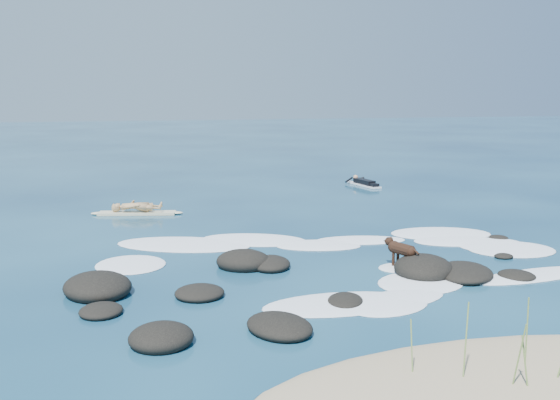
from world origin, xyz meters
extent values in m
plane|color=#0A2642|center=(0.00, 0.00, 0.00)|extent=(160.00, 160.00, 0.00)
cylinder|color=olive|center=(-0.26, -8.23, 0.57)|extent=(0.09, 0.20, 0.88)
cylinder|color=olive|center=(-0.91, -7.70, 0.74)|extent=(0.19, 0.25, 1.22)
cylinder|color=olive|center=(-1.59, -7.36, 0.59)|extent=(0.04, 0.16, 0.93)
cylinder|color=olive|center=(0.25, -7.51, 0.71)|extent=(0.04, 0.06, 1.19)
cylinder|color=olive|center=(-0.39, -8.24, 0.69)|extent=(0.08, 0.20, 1.13)
ellipsoid|color=black|center=(-6.27, -3.02, 0.07)|extent=(1.01, 1.06, 0.26)
ellipsoid|color=black|center=(3.30, -2.84, 0.06)|extent=(1.15, 1.17, 0.23)
ellipsoid|color=black|center=(-5.18, -4.82, 0.12)|extent=(1.54, 1.54, 0.47)
ellipsoid|color=black|center=(-4.23, -2.40, 0.08)|extent=(1.11, 1.08, 0.31)
ellipsoid|color=black|center=(1.26, -2.07, 0.16)|extent=(2.02, 2.12, 0.64)
ellipsoid|color=black|center=(-6.39, -1.66, 0.15)|extent=(1.92, 2.08, 0.60)
ellipsoid|color=black|center=(-2.22, -0.57, 0.09)|extent=(1.22, 1.41, 0.36)
ellipsoid|color=black|center=(-3.01, -4.75, 0.10)|extent=(1.60, 1.76, 0.38)
ellipsoid|color=black|center=(5.16, 0.79, 0.04)|extent=(0.66, 0.65, 0.15)
ellipsoid|color=black|center=(4.06, -1.16, 0.04)|extent=(0.51, 0.45, 0.16)
ellipsoid|color=black|center=(-2.88, -0.36, 0.15)|extent=(1.78, 1.69, 0.59)
ellipsoid|color=black|center=(-1.30, -3.60, 0.06)|extent=(1.08, 1.19, 0.25)
ellipsoid|color=black|center=(-2.57, 0.86, 0.04)|extent=(0.72, 0.70, 0.18)
ellipsoid|color=black|center=(2.16, -2.42, 0.09)|extent=(2.02, 2.18, 0.37)
ellipsoid|color=white|center=(-4.14, 2.32, 0.01)|extent=(4.39, 3.16, 0.12)
ellipsoid|color=white|center=(-0.46, -3.95, 0.01)|extent=(2.15, 1.73, 0.12)
ellipsoid|color=white|center=(1.03, 1.58, 0.01)|extent=(2.88, 1.56, 0.12)
ellipsoid|color=white|center=(4.77, -0.42, 0.01)|extent=(2.79, 2.34, 0.12)
ellipsoid|color=white|center=(-0.38, 1.49, 0.01)|extent=(2.58, 1.33, 0.12)
ellipsoid|color=white|center=(-0.25, -3.67, 0.01)|extent=(2.83, 1.71, 0.12)
ellipsoid|color=white|center=(3.79, 1.81, 0.01)|extent=(3.44, 2.44, 0.12)
ellipsoid|color=white|center=(-2.06, 2.38, 0.01)|extent=(3.58, 2.72, 0.12)
ellipsoid|color=white|center=(3.83, -2.80, 0.01)|extent=(3.69, 1.46, 0.12)
ellipsoid|color=white|center=(-1.43, -3.63, 0.01)|extent=(3.35, 1.50, 0.12)
ellipsoid|color=white|center=(3.76, 0.82, 0.01)|extent=(2.75, 1.74, 0.12)
ellipsoid|color=white|center=(4.52, 0.16, 0.01)|extent=(2.34, 1.92, 0.12)
ellipsoid|color=white|center=(0.90, -2.66, 0.01)|extent=(2.56, 2.27, 0.12)
ellipsoid|color=white|center=(-5.67, 0.50, 0.01)|extent=(2.20, 2.27, 0.12)
ellipsoid|color=white|center=(-0.40, 1.20, 0.01)|extent=(2.64, 1.64, 0.12)
ellipsoid|color=white|center=(0.93, -1.43, 0.01)|extent=(1.10, 0.90, 0.12)
cube|color=beige|center=(-5.39, 7.26, 0.05)|extent=(2.81, 1.10, 0.09)
ellipsoid|color=beige|center=(-4.04, 6.99, 0.05)|extent=(0.60, 0.42, 0.10)
ellipsoid|color=beige|center=(-6.74, 7.54, 0.05)|extent=(0.60, 0.42, 0.10)
imported|color=tan|center=(-5.39, 7.26, 0.99)|extent=(0.55, 0.72, 1.79)
cube|color=white|center=(5.11, 11.74, 0.05)|extent=(0.92, 2.23, 0.08)
ellipsoid|color=white|center=(4.90, 12.81, 0.05)|extent=(0.35, 0.52, 0.08)
cube|color=black|center=(5.11, 11.74, 0.20)|extent=(0.65, 1.38, 0.22)
sphere|color=tan|center=(4.96, 12.50, 0.32)|extent=(0.27, 0.27, 0.23)
cylinder|color=black|center=(4.66, 12.59, 0.19)|extent=(0.50, 0.38, 0.25)
cylinder|color=black|center=(5.20, 12.70, 0.19)|extent=(0.55, 0.20, 0.25)
cube|color=black|center=(5.26, 11.02, 0.16)|extent=(0.44, 0.60, 0.14)
cylinder|color=black|center=(0.93, -1.53, 0.53)|extent=(0.51, 0.69, 0.30)
sphere|color=black|center=(0.83, -1.27, 0.53)|extent=(0.41, 0.41, 0.31)
sphere|color=black|center=(1.03, -1.79, 0.53)|extent=(0.37, 0.37, 0.28)
sphere|color=black|center=(0.76, -1.10, 0.63)|extent=(0.29, 0.29, 0.22)
cone|color=black|center=(0.71, -0.98, 0.62)|extent=(0.16, 0.17, 0.12)
cone|color=black|center=(0.71, -1.13, 0.72)|extent=(0.12, 0.11, 0.11)
cone|color=black|center=(0.82, -1.09, 0.72)|extent=(0.12, 0.11, 0.11)
cylinder|color=black|center=(0.78, -1.36, 0.20)|extent=(0.10, 0.10, 0.41)
cylinder|color=black|center=(0.93, -1.30, 0.20)|extent=(0.10, 0.10, 0.41)
cylinder|color=black|center=(0.93, -1.76, 0.20)|extent=(0.10, 0.10, 0.41)
cylinder|color=black|center=(1.08, -1.70, 0.20)|extent=(0.10, 0.10, 0.41)
cylinder|color=black|center=(1.08, -1.92, 0.58)|extent=(0.16, 0.29, 0.18)
camera|label=1|loc=(-5.61, -15.45, 4.42)|focal=40.00mm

